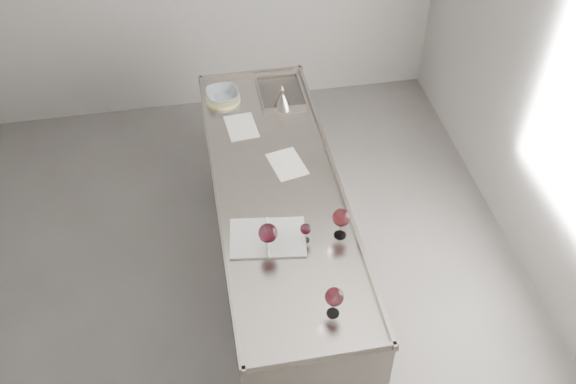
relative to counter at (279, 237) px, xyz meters
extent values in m
cube|color=#575452|center=(-0.50, -0.30, -0.48)|extent=(4.50, 5.00, 0.02)
cube|color=gray|center=(0.00, 0.00, -0.01)|extent=(0.75, 2.40, 0.92)
cube|color=gray|center=(0.00, 0.00, 0.46)|extent=(0.77, 2.42, 0.02)
cube|color=gray|center=(0.00, -1.19, 0.48)|extent=(0.77, 0.02, 0.03)
cube|color=gray|center=(0.00, 1.19, 0.48)|extent=(0.77, 0.02, 0.03)
cube|color=gray|center=(-0.37, 0.00, 0.48)|extent=(0.02, 2.42, 0.03)
cube|color=gray|center=(0.36, 0.00, 0.48)|extent=(0.02, 2.42, 0.03)
cube|color=#595654|center=(0.17, 0.92, 0.46)|extent=(0.30, 0.38, 0.01)
cylinder|color=white|center=(-0.14, -0.50, 0.47)|extent=(0.07, 0.07, 0.00)
cylinder|color=white|center=(-0.14, -0.50, 0.52)|extent=(0.01, 0.01, 0.10)
ellipsoid|color=white|center=(-0.14, -0.50, 0.62)|extent=(0.10, 0.10, 0.11)
cylinder|color=#390711|center=(-0.14, -0.50, 0.60)|extent=(0.08, 0.08, 0.02)
cylinder|color=white|center=(0.12, -0.95, 0.47)|extent=(0.07, 0.07, 0.00)
cylinder|color=white|center=(0.12, -0.95, 0.52)|extent=(0.01, 0.01, 0.09)
ellipsoid|color=white|center=(0.12, -0.95, 0.60)|extent=(0.09, 0.09, 0.10)
cylinder|color=#3D0810|center=(0.12, -0.95, 0.58)|extent=(0.07, 0.07, 0.02)
cylinder|color=white|center=(0.27, -0.45, 0.47)|extent=(0.07, 0.07, 0.00)
cylinder|color=white|center=(0.27, -0.45, 0.52)|extent=(0.01, 0.01, 0.10)
ellipsoid|color=white|center=(0.27, -0.45, 0.61)|extent=(0.10, 0.10, 0.11)
cylinder|color=#3D080C|center=(0.27, -0.45, 0.59)|extent=(0.07, 0.07, 0.02)
cylinder|color=white|center=(0.08, -0.45, 0.47)|extent=(0.05, 0.05, 0.00)
cylinder|color=white|center=(0.08, -0.45, 0.50)|extent=(0.01, 0.01, 0.06)
ellipsoid|color=white|center=(0.08, -0.45, 0.56)|extent=(0.06, 0.06, 0.06)
cylinder|color=#35070F|center=(0.08, -0.45, 0.55)|extent=(0.04, 0.04, 0.01)
cube|color=silver|center=(-0.23, -0.39, 0.47)|extent=(0.24, 0.32, 0.01)
cube|color=silver|center=(-0.02, -0.42, 0.47)|extent=(0.24, 0.32, 0.01)
cylinder|color=white|center=(-0.13, -0.40, 0.48)|extent=(0.05, 0.29, 0.01)
cube|color=white|center=(0.09, 0.18, 0.47)|extent=(0.24, 0.31, 0.00)
cube|color=white|center=(-0.15, 0.60, 0.47)|extent=(0.21, 0.29, 0.00)
cylinder|color=#C8C481|center=(-0.24, 0.92, 0.48)|extent=(0.29, 0.29, 0.02)
imported|color=#86959C|center=(-0.24, 0.92, 0.52)|extent=(0.24, 0.24, 0.05)
cone|color=#9D978B|center=(0.16, 0.76, 0.52)|extent=(0.13, 0.13, 0.11)
cylinder|color=#9D978B|center=(0.16, 0.76, 0.59)|extent=(0.02, 0.02, 0.03)
cylinder|color=#B67B32|center=(0.16, 0.76, 0.61)|extent=(0.03, 0.03, 0.01)
cone|color=#9D978B|center=(0.16, 0.76, 0.64)|extent=(0.02, 0.02, 0.04)
camera|label=1|loc=(-0.44, -2.74, 3.17)|focal=40.00mm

